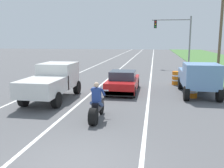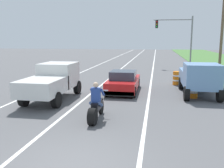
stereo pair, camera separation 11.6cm
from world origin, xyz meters
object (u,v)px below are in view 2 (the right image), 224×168
construction_barrel_mid (177,78)px  construction_barrel_nearest (193,89)px  pickup_truck_left_lane_white (52,80)px  traffic_light_mast_near (179,34)px  sports_car_red (123,82)px  pickup_truck_right_shoulder_light_blue (199,77)px  motorcycle_with_rider (96,107)px

construction_barrel_mid → construction_barrel_nearest: bearing=-81.6°
pickup_truck_left_lane_white → construction_barrel_nearest: 8.02m
pickup_truck_left_lane_white → traffic_light_mast_near: traffic_light_mast_near is taller
sports_car_red → pickup_truck_left_lane_white: size_ratio=0.90×
pickup_truck_right_shoulder_light_blue → construction_barrel_mid: size_ratio=4.80×
traffic_light_mast_near → construction_barrel_nearest: bearing=-91.5°
sports_car_red → pickup_truck_right_shoulder_light_blue: pickup_truck_right_shoulder_light_blue is taller
sports_car_red → pickup_truck_left_lane_white: bearing=-141.8°
sports_car_red → construction_barrel_mid: size_ratio=4.30×
traffic_light_mast_near → pickup_truck_left_lane_white: bearing=-114.6°
sports_car_red → traffic_light_mast_near: traffic_light_mast_near is taller
sports_car_red → pickup_truck_right_shoulder_light_blue: bearing=-1.1°
sports_car_red → pickup_truck_right_shoulder_light_blue: 4.64m
construction_barrel_nearest → traffic_light_mast_near: bearing=88.5°
sports_car_red → construction_barrel_mid: (3.57, 3.16, -0.13)m
pickup_truck_left_lane_white → construction_barrel_mid: (7.17, 5.99, -0.60)m
traffic_light_mast_near → construction_barrel_mid: bearing=-95.0°
motorcycle_with_rider → construction_barrel_nearest: bearing=47.8°
sports_car_red → pickup_truck_left_lane_white: 4.61m
motorcycle_with_rider → construction_barrel_nearest: 6.76m
motorcycle_with_rider → pickup_truck_left_lane_white: bearing=135.7°
motorcycle_with_rider → pickup_truck_left_lane_white: size_ratio=0.46×
traffic_light_mast_near → construction_barrel_nearest: (-0.44, -16.14, -3.49)m
sports_car_red → traffic_light_mast_near: (4.62, 15.14, 3.36)m
construction_barrel_mid → pickup_truck_right_shoulder_light_blue: bearing=-72.1°
motorcycle_with_rider → pickup_truck_left_lane_white: 4.57m
sports_car_red → traffic_light_mast_near: 16.18m
motorcycle_with_rider → pickup_truck_right_shoulder_light_blue: size_ratio=0.46×
pickup_truck_left_lane_white → construction_barrel_mid: size_ratio=4.80×
motorcycle_with_rider → traffic_light_mast_near: traffic_light_mast_near is taller
pickup_truck_left_lane_white → construction_barrel_nearest: pickup_truck_left_lane_white is taller
sports_car_red → construction_barrel_nearest: 4.30m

